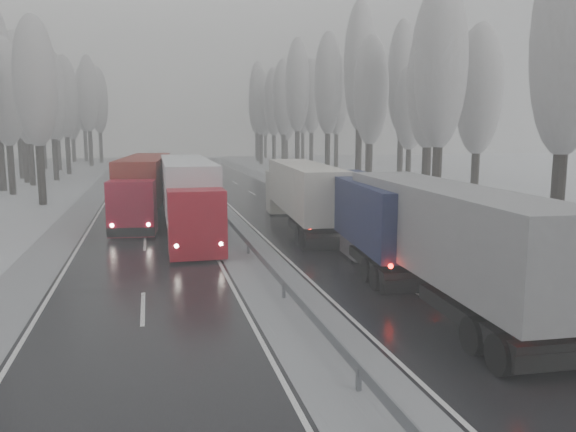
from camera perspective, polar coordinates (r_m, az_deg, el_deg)
name	(u,v)px	position (r m, az deg, el deg)	size (l,w,h in m)	color
carriageway_right	(297,220)	(40.09, 0.89, -0.45)	(7.50, 200.00, 0.03)	black
carriageway_left	(145,226)	(38.80, -14.28, -1.03)	(7.50, 200.00, 0.03)	black
median_slush	(224,223)	(39.10, -6.57, -0.74)	(3.00, 200.00, 0.04)	#94969B
shoulder_right	(362,218)	(41.61, 7.50, -0.18)	(2.40, 200.00, 0.04)	#94969B
shoulder_left	(67,229)	(39.17, -21.54, -1.28)	(2.40, 200.00, 0.04)	#94969B
median_guardrail	(223,215)	(38.99, -6.58, 0.10)	(0.12, 200.00, 0.76)	slate
tree_16	(569,41)	(31.39, 26.64, 15.62)	(3.60, 3.60, 16.53)	black
tree_18	(441,66)	(40.48, 15.28, 14.51)	(3.60, 3.60, 16.58)	black
tree_19	(479,91)	(46.59, 18.84, 11.97)	(3.60, 3.60, 14.57)	black
tree_20	(429,85)	(49.16, 14.09, 12.83)	(3.60, 3.60, 15.71)	black
tree_21	(431,67)	(53.88, 14.28, 14.42)	(3.60, 3.60, 18.62)	black
tree_22	(371,91)	(58.26, 8.41, 12.41)	(3.60, 3.60, 15.86)	black
tree_23	(410,108)	(64.39, 12.29, 10.63)	(3.60, 3.60, 13.55)	black
tree_24	(360,67)	(63.85, 7.33, 14.75)	(3.60, 3.60, 20.49)	black
tree_25	(402,78)	(70.15, 11.53, 13.56)	(3.60, 3.60, 19.44)	black
tree_26	(328,85)	(73.28, 4.10, 13.16)	(3.60, 3.60, 18.78)	black
tree_27	(369,93)	(79.40, 8.22, 12.22)	(3.60, 3.60, 17.62)	black
tree_28	(297,86)	(83.20, 0.96, 13.02)	(3.60, 3.60, 19.62)	black
tree_29	(337,96)	(89.08, 4.98, 12.08)	(3.60, 3.60, 18.11)	black
tree_30	(283,98)	(92.62, -0.48, 11.89)	(3.60, 3.60, 17.86)	black
tree_31	(312,97)	(98.01, 2.41, 11.98)	(3.60, 3.60, 18.58)	black
tree_32	(274,102)	(99.93, -1.46, 11.46)	(3.60, 3.60, 17.33)	black
tree_33	(286,114)	(104.46, -0.22, 10.29)	(3.60, 3.60, 14.33)	black
tree_34	(261,103)	(106.70, -2.77, 11.39)	(3.60, 3.60, 17.63)	black
tree_35	(303,103)	(112.72, 1.52, 11.45)	(3.60, 3.60, 18.25)	black
tree_36	(258,97)	(116.69, -3.09, 11.97)	(3.60, 3.60, 20.23)	black
tree_37	(286,110)	(121.96, -0.15, 10.68)	(3.60, 3.60, 16.37)	black
tree_38	(256,106)	(127.30, -3.23, 11.05)	(3.60, 3.60, 17.97)	black
tree_39	(265,112)	(131.73, -2.32, 10.48)	(3.60, 3.60, 16.19)	black
tree_62	(35,83)	(52.94, -24.31, 12.25)	(3.60, 3.60, 16.04)	black
tree_64	(6,93)	(62.55, -26.76, 11.07)	(3.60, 3.60, 15.42)	black
tree_66	(27,100)	(71.95, -24.96, 10.66)	(3.60, 3.60, 15.23)	black
tree_67	(21,91)	(76.20, -25.49, 11.37)	(3.60, 3.60, 17.09)	black
tree_68	(51,95)	(78.39, -22.91, 11.23)	(3.60, 3.60, 16.65)	black
tree_69	(16,83)	(83.28, -25.91, 12.04)	(3.60, 3.60, 19.35)	black
tree_70	(65,98)	(88.33, -21.73, 11.12)	(3.60, 3.60, 17.09)	black
tree_71	(34,88)	(93.10, -24.41, 11.80)	(3.60, 3.60, 19.61)	black
tree_72	(56,109)	(97.88, -22.48, 10.04)	(3.60, 3.60, 15.11)	black
tree_73	(41,101)	(102.33, -23.82, 10.63)	(3.60, 3.60, 17.22)	black
tree_74	(88,94)	(108.27, -19.66, 11.55)	(3.60, 3.60, 19.68)	black
tree_75	(37,99)	(113.40, -24.11, 10.80)	(3.60, 3.60, 18.60)	black
tree_76	(99,101)	(117.48, -18.68, 10.99)	(3.60, 3.60, 18.55)	black
tree_77	(72,116)	(121.93, -21.13, 9.49)	(3.60, 3.60, 14.32)	black
tree_78	(83,99)	(124.39, -20.09, 11.06)	(3.60, 3.60, 19.55)	black
tree_79	(72,108)	(128.60, -21.11, 10.21)	(3.60, 3.60, 17.07)	black
truck_grey_tarp	(432,231)	(22.09, 14.39, -1.53)	(3.75, 17.39, 4.43)	#56565B
truck_blue_box	(361,210)	(28.91, 7.42, 0.61)	(4.07, 15.94, 4.05)	#1A2343
truck_cream_box	(301,191)	(36.66, 1.32, 2.59)	(3.86, 16.79, 4.27)	#ACAA98
box_truck_distant	(212,165)	(83.70, -7.72, 5.13)	(2.45, 6.80, 2.50)	silver
truck_red_white	(188,191)	(35.09, -10.16, 2.48)	(2.94, 17.91, 4.58)	#AF0918
truck_red_red	(144,183)	(41.78, -14.42, 3.23)	(4.39, 17.58, 4.47)	#AA0922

